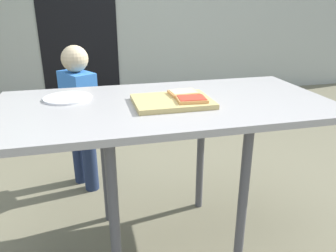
{
  "coord_description": "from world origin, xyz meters",
  "views": [
    {
      "loc": [
        -0.33,
        -1.36,
        1.19
      ],
      "look_at": [
        0.01,
        0.0,
        0.65
      ],
      "focal_mm": 35.35,
      "sensor_mm": 36.0,
      "label": 1
    }
  ],
  "objects_px": {
    "pizza_slice_far_right": "(184,93)",
    "child_left": "(80,111)",
    "dining_table": "(166,117)",
    "plate_white_left": "(68,98)",
    "cutting_board": "(172,101)",
    "pizza_slice_near_right": "(192,99)"
  },
  "relations": [
    {
      "from": "pizza_slice_near_right",
      "to": "pizza_slice_far_right",
      "type": "relative_size",
      "value": 1.01
    },
    {
      "from": "cutting_board",
      "to": "pizza_slice_far_right",
      "type": "bearing_deg",
      "value": 40.15
    },
    {
      "from": "dining_table",
      "to": "child_left",
      "type": "xyz_separation_m",
      "value": [
        -0.39,
        0.69,
        -0.17
      ]
    },
    {
      "from": "pizza_slice_near_right",
      "to": "plate_white_left",
      "type": "relative_size",
      "value": 0.61
    },
    {
      "from": "pizza_slice_far_right",
      "to": "cutting_board",
      "type": "bearing_deg",
      "value": -139.85
    },
    {
      "from": "pizza_slice_near_right",
      "to": "child_left",
      "type": "distance_m",
      "value": 0.95
    },
    {
      "from": "dining_table",
      "to": "plate_white_left",
      "type": "xyz_separation_m",
      "value": [
        -0.42,
        0.15,
        0.07
      ]
    },
    {
      "from": "dining_table",
      "to": "child_left",
      "type": "bearing_deg",
      "value": 119.37
    },
    {
      "from": "dining_table",
      "to": "pizza_slice_far_right",
      "type": "xyz_separation_m",
      "value": [
        0.09,
        0.02,
        0.1
      ]
    },
    {
      "from": "dining_table",
      "to": "pizza_slice_near_right",
      "type": "bearing_deg",
      "value": -41.42
    },
    {
      "from": "child_left",
      "to": "plate_white_left",
      "type": "bearing_deg",
      "value": -93.36
    },
    {
      "from": "pizza_slice_near_right",
      "to": "dining_table",
      "type": "bearing_deg",
      "value": 138.58
    },
    {
      "from": "pizza_slice_far_right",
      "to": "child_left",
      "type": "relative_size",
      "value": 0.14
    },
    {
      "from": "dining_table",
      "to": "pizza_slice_far_right",
      "type": "distance_m",
      "value": 0.13
    },
    {
      "from": "plate_white_left",
      "to": "pizza_slice_near_right",
      "type": "bearing_deg",
      "value": -24.61
    },
    {
      "from": "dining_table",
      "to": "cutting_board",
      "type": "relative_size",
      "value": 4.44
    },
    {
      "from": "plate_white_left",
      "to": "cutting_board",
      "type": "bearing_deg",
      "value": -22.86
    },
    {
      "from": "dining_table",
      "to": "pizza_slice_near_right",
      "type": "xyz_separation_m",
      "value": [
        0.09,
        -0.08,
        0.1
      ]
    },
    {
      "from": "cutting_board",
      "to": "pizza_slice_far_right",
      "type": "xyz_separation_m",
      "value": [
        0.07,
        0.06,
        0.02
      ]
    },
    {
      "from": "dining_table",
      "to": "child_left",
      "type": "relative_size",
      "value": 1.57
    },
    {
      "from": "cutting_board",
      "to": "child_left",
      "type": "bearing_deg",
      "value": 119.54
    },
    {
      "from": "dining_table",
      "to": "cutting_board",
      "type": "distance_m",
      "value": 0.09
    }
  ]
}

